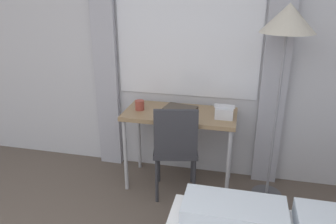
{
  "coord_description": "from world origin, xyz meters",
  "views": [
    {
      "loc": [
        0.83,
        -0.47,
        1.89
      ],
      "look_at": [
        0.27,
        1.96,
        0.93
      ],
      "focal_mm": 35.0,
      "sensor_mm": 36.0,
      "label": 1
    }
  ],
  "objects_px": {
    "desk": "(180,120)",
    "mug": "(140,105)",
    "telephone": "(224,112)",
    "standing_lamp": "(287,30)",
    "desk_chair": "(176,145)",
    "book": "(180,108)"
  },
  "relations": [
    {
      "from": "desk",
      "to": "mug",
      "type": "bearing_deg",
      "value": -176.92
    },
    {
      "from": "telephone",
      "to": "standing_lamp",
      "type": "bearing_deg",
      "value": 3.08
    },
    {
      "from": "desk_chair",
      "to": "telephone",
      "type": "relative_size",
      "value": 5.04
    },
    {
      "from": "standing_lamp",
      "to": "book",
      "type": "distance_m",
      "value": 1.17
    },
    {
      "from": "standing_lamp",
      "to": "telephone",
      "type": "bearing_deg",
      "value": -176.92
    },
    {
      "from": "standing_lamp",
      "to": "telephone",
      "type": "height_order",
      "value": "standing_lamp"
    },
    {
      "from": "desk",
      "to": "desk_chair",
      "type": "relative_size",
      "value": 1.14
    },
    {
      "from": "book",
      "to": "mug",
      "type": "distance_m",
      "value": 0.39
    },
    {
      "from": "standing_lamp",
      "to": "book",
      "type": "xyz_separation_m",
      "value": [
        -0.87,
        0.1,
        -0.77
      ]
    },
    {
      "from": "desk",
      "to": "book",
      "type": "relative_size",
      "value": 3.2
    },
    {
      "from": "desk_chair",
      "to": "mug",
      "type": "relative_size",
      "value": 10.0
    },
    {
      "from": "desk",
      "to": "book",
      "type": "xyz_separation_m",
      "value": [
        -0.01,
        0.07,
        0.09
      ]
    },
    {
      "from": "telephone",
      "to": "desk",
      "type": "bearing_deg",
      "value": 173.37
    },
    {
      "from": "book",
      "to": "mug",
      "type": "xyz_separation_m",
      "value": [
        -0.38,
        -0.1,
        0.03
      ]
    },
    {
      "from": "desk",
      "to": "standing_lamp",
      "type": "bearing_deg",
      "value": -1.59
    },
    {
      "from": "desk_chair",
      "to": "book",
      "type": "xyz_separation_m",
      "value": [
        -0.02,
        0.29,
        0.26
      ]
    },
    {
      "from": "mug",
      "to": "book",
      "type": "bearing_deg",
      "value": 14.19
    },
    {
      "from": "standing_lamp",
      "to": "telephone",
      "type": "relative_size",
      "value": 9.67
    },
    {
      "from": "desk_chair",
      "to": "book",
      "type": "relative_size",
      "value": 2.8
    },
    {
      "from": "desk_chair",
      "to": "mug",
      "type": "height_order",
      "value": "desk_chair"
    },
    {
      "from": "desk",
      "to": "standing_lamp",
      "type": "relative_size",
      "value": 0.59
    },
    {
      "from": "mug",
      "to": "telephone",
      "type": "bearing_deg",
      "value": -1.92
    }
  ]
}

